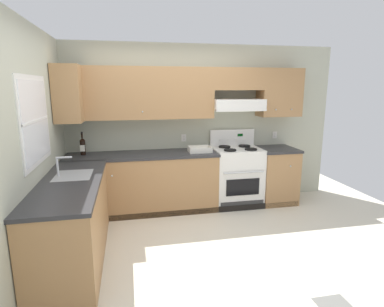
# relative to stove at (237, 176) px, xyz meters

# --- Properties ---
(ground_plane) EXTENTS (7.04, 7.04, 0.00)m
(ground_plane) POSITION_rel_stove_xyz_m (-1.08, -1.25, -0.48)
(ground_plane) COLOR beige
(floor_accent_tile) EXTENTS (0.30, 0.30, 0.01)m
(floor_accent_tile) POSITION_rel_stove_xyz_m (0.03, -2.55, -0.48)
(floor_accent_tile) COLOR slate
(floor_accent_tile) RESTS_ON ground_plane
(wall_back) EXTENTS (4.68, 0.57, 2.55)m
(wall_back) POSITION_rel_stove_xyz_m (-0.68, 0.27, 1.00)
(wall_back) COLOR #B7BAA3
(wall_back) RESTS_ON ground_plane
(wall_left) EXTENTS (0.47, 4.00, 2.55)m
(wall_left) POSITION_rel_stove_xyz_m (-2.67, -1.03, 0.87)
(wall_left) COLOR #B7BAA3
(wall_left) RESTS_ON ground_plane
(counter_back_run) EXTENTS (3.60, 0.65, 0.91)m
(counter_back_run) POSITION_rel_stove_xyz_m (-1.04, -0.01, -0.03)
(counter_back_run) COLOR #A87A4C
(counter_back_run) RESTS_ON ground_plane
(counter_left_run) EXTENTS (0.63, 1.91, 1.13)m
(counter_left_run) POSITION_rel_stove_xyz_m (-2.32, -1.25, -0.02)
(counter_left_run) COLOR #A87A4C
(counter_left_run) RESTS_ON ground_plane
(stove) EXTENTS (0.76, 0.62, 1.20)m
(stove) POSITION_rel_stove_xyz_m (0.00, 0.00, 0.00)
(stove) COLOR white
(stove) RESTS_ON ground_plane
(wine_bottle) EXTENTS (0.08, 0.08, 0.34)m
(wine_bottle) POSITION_rel_stove_xyz_m (-2.36, 0.10, 0.57)
(wine_bottle) COLOR black
(wine_bottle) RESTS_ON counter_back_run
(bowl) EXTENTS (0.35, 0.25, 0.08)m
(bowl) POSITION_rel_stove_xyz_m (-0.63, -0.05, 0.46)
(bowl) COLOR white
(bowl) RESTS_ON counter_back_run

